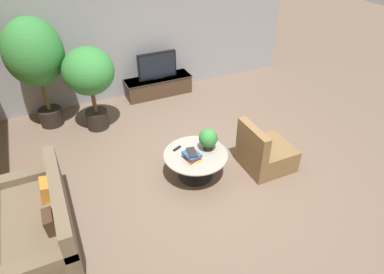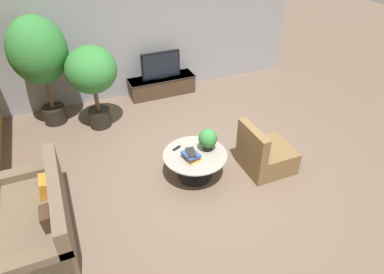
# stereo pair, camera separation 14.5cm
# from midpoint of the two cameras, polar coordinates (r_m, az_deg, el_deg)

# --- Properties ---
(ground_plane) EXTENTS (24.00, 24.00, 0.00)m
(ground_plane) POSITION_cam_midpoint_polar(r_m,az_deg,el_deg) (5.89, 2.52, -5.58)
(ground_plane) COLOR brown
(back_wall_stone) EXTENTS (7.40, 0.12, 3.00)m
(back_wall_stone) POSITION_cam_midpoint_polar(r_m,az_deg,el_deg) (7.90, -7.75, 17.50)
(back_wall_stone) COLOR #939399
(back_wall_stone) RESTS_ON ground
(media_console) EXTENTS (1.55, 0.50, 0.42)m
(media_console) POSITION_cam_midpoint_polar(r_m,az_deg,el_deg) (8.16, -4.54, 8.59)
(media_console) COLOR #473323
(media_console) RESTS_ON ground
(television) EXTENTS (0.90, 0.13, 0.61)m
(television) POSITION_cam_midpoint_polar(r_m,az_deg,el_deg) (7.95, -4.71, 11.83)
(television) COLOR black
(television) RESTS_ON media_console
(coffee_table) EXTENTS (1.04, 1.04, 0.45)m
(coffee_table) POSITION_cam_midpoint_polar(r_m,az_deg,el_deg) (5.59, 1.25, -3.97)
(coffee_table) COLOR black
(coffee_table) RESTS_ON ground
(couch_by_wall) EXTENTS (0.84, 1.84, 0.84)m
(couch_by_wall) POSITION_cam_midpoint_polar(r_m,az_deg,el_deg) (5.14, -23.31, -12.40)
(couch_by_wall) COLOR brown
(couch_by_wall) RESTS_ON ground
(armchair_wicker) EXTENTS (0.80, 0.76, 0.86)m
(armchair_wicker) POSITION_cam_midpoint_polar(r_m,az_deg,el_deg) (5.92, 12.71, -2.96)
(armchair_wicker) COLOR brown
(armchair_wicker) RESTS_ON ground
(potted_palm_tall) EXTENTS (1.07, 1.07, 2.17)m
(potted_palm_tall) POSITION_cam_midpoint_polar(r_m,az_deg,el_deg) (7.05, -23.67, 12.57)
(potted_palm_tall) COLOR black
(potted_palm_tall) RESTS_ON ground
(potted_palm_corner) EXTENTS (0.95, 0.95, 1.67)m
(potted_palm_corner) POSITION_cam_midpoint_polar(r_m,az_deg,el_deg) (6.73, -15.74, 10.09)
(potted_palm_corner) COLOR black
(potted_palm_corner) RESTS_ON ground
(potted_plant_tabletop) EXTENTS (0.31, 0.31, 0.37)m
(potted_plant_tabletop) POSITION_cam_midpoint_polar(r_m,az_deg,el_deg) (5.50, 3.41, -0.33)
(potted_plant_tabletop) COLOR black
(potted_plant_tabletop) RESTS_ON coffee_table
(book_stack) EXTENTS (0.26, 0.31, 0.13)m
(book_stack) POSITION_cam_midpoint_polar(r_m,az_deg,el_deg) (5.37, 0.64, -3.10)
(book_stack) COLOR gold
(book_stack) RESTS_ON coffee_table
(remote_black) EXTENTS (0.16, 0.10, 0.02)m
(remote_black) POSITION_cam_midpoint_polar(r_m,az_deg,el_deg) (5.62, -1.83, -1.88)
(remote_black) COLOR black
(remote_black) RESTS_ON coffee_table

